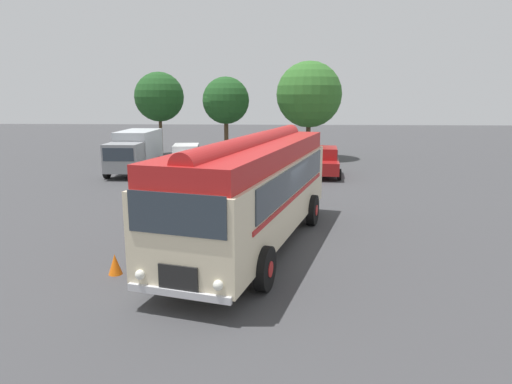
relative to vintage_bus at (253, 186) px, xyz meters
The scene contains 11 objects.
ground_plane 2.02m from the vintage_bus, 40.69° to the left, with size 120.00×120.00×0.00m, color #3D3D3F.
vintage_bus is the anchor object (origin of this frame).
car_near_left 14.86m from the vintage_bus, 109.39° to the left, with size 2.37×4.39×1.66m.
car_mid_left 14.15m from the vintage_bus, 98.86° to the left, with size 2.33×4.37×1.66m.
car_mid_right 12.96m from the vintage_bus, 86.55° to the left, with size 2.03×4.23×1.66m.
car_far_right 13.39m from the vintage_bus, 75.33° to the left, with size 2.24×4.34×1.66m.
box_van 15.70m from the vintage_bus, 120.33° to the left, with size 2.33×5.77×2.50m.
tree_far_left 23.58m from the vintage_bus, 111.08° to the left, with size 3.79×3.79×6.41m.
tree_left_of_centre 20.48m from the vintage_bus, 99.17° to the left, with size 3.41×3.41×5.97m.
tree_centre 20.85m from the vintage_bus, 82.07° to the left, with size 4.77×4.77×7.07m.
traffic_cone 4.61m from the vintage_bus, 144.37° to the right, with size 0.36×0.36×0.55m, color orange.
Camera 1 is at (0.23, -14.07, 4.61)m, focal length 32.00 mm.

